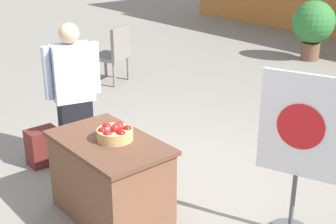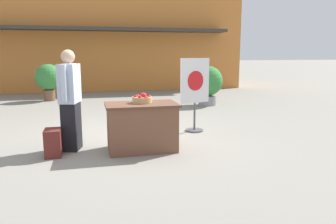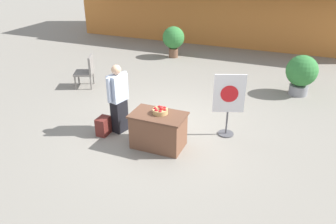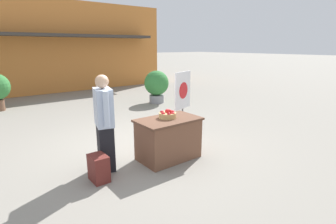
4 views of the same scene
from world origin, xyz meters
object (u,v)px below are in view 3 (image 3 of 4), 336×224
(person_visitor, at_px, (118,99))
(potted_plant_far_right, at_px, (173,39))
(display_table, at_px, (158,130))
(poster_board, at_px, (229,101))
(backpack, at_px, (104,126))
(apple_basket, at_px, (160,111))
(patio_chair, at_px, (87,70))
(potted_plant_far_left, at_px, (302,73))

(person_visitor, distance_m, potted_plant_far_right, 6.08)
(display_table, bearing_deg, potted_plant_far_right, 108.52)
(display_table, bearing_deg, poster_board, 40.08)
(backpack, distance_m, potted_plant_far_right, 6.35)
(apple_basket, distance_m, poster_board, 1.57)
(person_visitor, height_order, poster_board, person_visitor)
(person_visitor, relative_size, patio_chair, 1.63)
(person_visitor, bearing_deg, display_table, -0.00)
(display_table, distance_m, potted_plant_far_left, 4.96)
(patio_chair, relative_size, potted_plant_far_right, 0.82)
(patio_chair, xyz_separation_m, potted_plant_far_right, (1.31, 3.93, 0.19))
(backpack, height_order, poster_board, poster_board)
(apple_basket, relative_size, potted_plant_far_left, 0.27)
(poster_board, height_order, potted_plant_far_left, poster_board)
(person_visitor, bearing_deg, potted_plant_far_left, 60.19)
(backpack, relative_size, poster_board, 0.29)
(patio_chair, bearing_deg, display_table, 120.99)
(poster_board, relative_size, patio_chair, 1.48)
(patio_chair, bearing_deg, potted_plant_far_left, 172.18)
(apple_basket, distance_m, potted_plant_far_right, 6.58)
(backpack, bearing_deg, apple_basket, 2.62)
(display_table, distance_m, backpack, 1.38)
(poster_board, distance_m, potted_plant_far_right, 6.21)
(backpack, bearing_deg, potted_plant_far_right, 96.62)
(backpack, xyz_separation_m, poster_board, (2.61, 1.05, 0.62))
(backpack, distance_m, poster_board, 2.89)
(patio_chair, distance_m, potted_plant_far_left, 6.35)
(apple_basket, height_order, person_visitor, person_visitor)
(display_table, height_order, backpack, display_table)
(patio_chair, relative_size, potted_plant_far_left, 0.84)
(display_table, xyz_separation_m, potted_plant_far_right, (-2.10, 6.28, 0.35))
(apple_basket, bearing_deg, poster_board, 39.12)
(potted_plant_far_right, distance_m, potted_plant_far_left, 5.22)
(person_visitor, relative_size, backpack, 3.84)
(display_table, relative_size, patio_chair, 1.16)
(display_table, xyz_separation_m, patio_chair, (-3.41, 2.34, 0.16))
(display_table, height_order, potted_plant_far_left, potted_plant_far_left)
(backpack, distance_m, potted_plant_far_left, 5.83)
(display_table, xyz_separation_m, potted_plant_far_left, (2.67, 4.16, 0.28))
(display_table, xyz_separation_m, backpack, (-1.37, -0.01, -0.18))
(person_visitor, xyz_separation_m, backpack, (-0.27, -0.29, -0.61))
(potted_plant_far_left, bearing_deg, display_table, -122.66)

